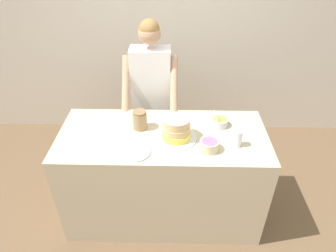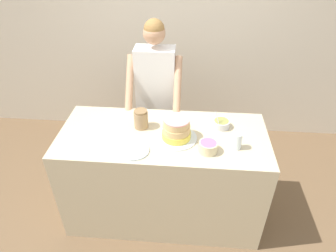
% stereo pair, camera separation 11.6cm
% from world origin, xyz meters
% --- Properties ---
extents(ground_plane, '(14.00, 14.00, 0.00)m').
position_xyz_m(ground_plane, '(0.00, 0.00, 0.00)').
color(ground_plane, brown).
extents(wall_back, '(10.00, 0.05, 2.60)m').
position_xyz_m(wall_back, '(0.00, 1.85, 1.30)').
color(wall_back, beige).
rests_on(wall_back, ground_plane).
extents(counter, '(1.72, 0.75, 0.93)m').
position_xyz_m(counter, '(0.00, 0.38, 0.47)').
color(counter, '#C6B793').
rests_on(counter, ground_plane).
extents(person_baker, '(0.51, 0.46, 1.67)m').
position_xyz_m(person_baker, '(-0.14, 1.02, 1.02)').
color(person_baker, '#2D2D38').
rests_on(person_baker, ground_plane).
extents(cake, '(0.33, 0.33, 0.19)m').
position_xyz_m(cake, '(0.11, 0.33, 1.01)').
color(cake, silver).
rests_on(cake, counter).
extents(frosting_bowl_purple, '(0.14, 0.14, 0.08)m').
position_xyz_m(frosting_bowl_purple, '(0.36, 0.19, 0.98)').
color(frosting_bowl_purple, beige).
rests_on(frosting_bowl_purple, counter).
extents(frosting_bowl_olive, '(0.14, 0.14, 0.17)m').
position_xyz_m(frosting_bowl_olive, '(0.48, 0.52, 0.97)').
color(frosting_bowl_olive, silver).
rests_on(frosting_bowl_olive, counter).
extents(drinking_glass, '(0.06, 0.06, 0.14)m').
position_xyz_m(drinking_glass, '(0.58, 0.24, 1.00)').
color(drinking_glass, silver).
rests_on(drinking_glass, counter).
extents(ceramic_plate, '(0.23, 0.23, 0.01)m').
position_xyz_m(ceramic_plate, '(-0.20, 0.14, 0.94)').
color(ceramic_plate, silver).
rests_on(ceramic_plate, counter).
extents(stoneware_jar, '(0.12, 0.12, 0.16)m').
position_xyz_m(stoneware_jar, '(-0.19, 0.46, 1.01)').
color(stoneware_jar, '#9E7F5B').
rests_on(stoneware_jar, counter).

